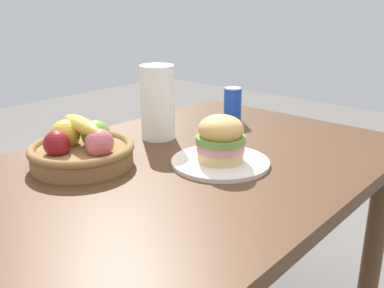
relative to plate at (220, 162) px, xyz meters
name	(u,v)px	position (x,y,z in m)	size (l,w,h in m)	color
dining_table	(177,199)	(-0.09, 0.08, -0.11)	(1.40, 0.90, 0.75)	#4C301C
plate	(220,162)	(0.00, 0.00, 0.00)	(0.28, 0.28, 0.01)	silver
sandwich	(221,138)	(0.00, 0.00, 0.07)	(0.14, 0.14, 0.13)	#E5BC75
soda_can	(233,104)	(0.39, 0.24, 0.06)	(0.07, 0.07, 0.13)	blue
fruit_basket	(82,149)	(-0.26, 0.28, 0.04)	(0.29, 0.29, 0.14)	olive
paper_towel_roll	(158,102)	(0.06, 0.30, 0.11)	(0.11, 0.11, 0.24)	white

